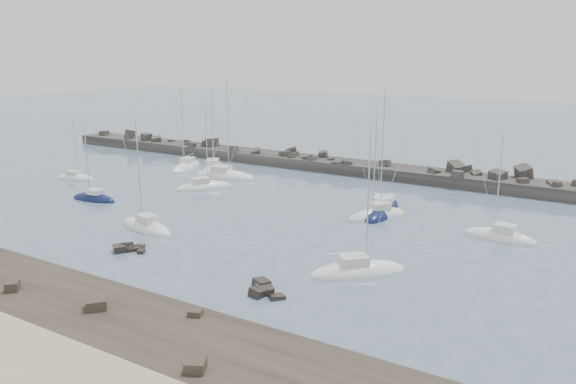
# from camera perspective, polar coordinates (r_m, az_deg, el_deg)

# --- Properties ---
(ground) EXTENTS (400.00, 400.00, 0.00)m
(ground) POSITION_cam_1_polar(r_m,az_deg,el_deg) (64.60, -7.32, -4.22)
(ground) COLOR slate
(ground) RESTS_ON ground
(rock_shelf) EXTENTS (140.00, 12.04, 1.72)m
(rock_shelf) POSITION_cam_1_polar(r_m,az_deg,el_deg) (50.55, -23.20, -10.70)
(rock_shelf) COLOR #2B251E
(rock_shelf) RESTS_ON ground
(rock_cluster_near) EXTENTS (3.44, 3.25, 1.27)m
(rock_cluster_near) POSITION_cam_1_polar(r_m,az_deg,el_deg) (61.17, -15.83, -5.57)
(rock_cluster_near) COLOR black
(rock_cluster_near) RESTS_ON ground
(rock_cluster_far) EXTENTS (4.02, 3.13, 1.70)m
(rock_cluster_far) POSITION_cam_1_polar(r_m,az_deg,el_deg) (49.07, -2.44, -10.20)
(rock_cluster_far) COLOR black
(rock_cluster_far) RESTS_ON ground
(breakwater) EXTENTS (115.00, 7.40, 5.34)m
(breakwater) POSITION_cam_1_polar(r_m,az_deg,el_deg) (99.10, 3.10, 2.60)
(breakwater) COLOR #2E2C29
(breakwater) RESTS_ON ground
(sailboat_0) EXTENTS (6.98, 3.83, 10.65)m
(sailboat_0) POSITION_cam_1_polar(r_m,az_deg,el_deg) (96.92, -20.77, 1.29)
(sailboat_0) COLOR white
(sailboat_0) RESTS_ON ground
(sailboat_1) EXTENTS (7.74, 10.01, 15.62)m
(sailboat_1) POSITION_cam_1_polar(r_m,az_deg,el_deg) (98.94, -7.61, 2.37)
(sailboat_1) COLOR white
(sailboat_1) RESTS_ON ground
(sailboat_2) EXTENTS (7.36, 3.10, 11.49)m
(sailboat_2) POSITION_cam_1_polar(r_m,az_deg,el_deg) (82.62, -19.12, -0.69)
(sailboat_2) COLOR #0F1840
(sailboat_2) RESTS_ON ground
(sailboat_3) EXTENTS (7.25, 8.32, 13.47)m
(sailboat_3) POSITION_cam_1_polar(r_m,az_deg,el_deg) (85.60, -8.58, 0.46)
(sailboat_3) COLOR white
(sailboat_3) RESTS_ON ground
(sailboat_4) EXTENTS (11.21, 4.96, 16.95)m
(sailboat_4) POSITION_cam_1_polar(r_m,az_deg,el_deg) (92.69, -6.50, 1.59)
(sailboat_4) COLOR white
(sailboat_4) RESTS_ON ground
(sailboat_5) EXTENTS (8.98, 4.16, 13.85)m
(sailboat_5) POSITION_cam_1_polar(r_m,az_deg,el_deg) (67.62, -14.21, -3.56)
(sailboat_5) COLOR white
(sailboat_5) RESTS_ON ground
(sailboat_6) EXTENTS (6.79, 8.23, 13.26)m
(sailboat_6) POSITION_cam_1_polar(r_m,az_deg,el_deg) (71.09, 9.06, -2.42)
(sailboat_6) COLOR white
(sailboat_6) RESTS_ON ground
(sailboat_7) EXTENTS (8.77, 8.49, 14.78)m
(sailboat_7) POSITION_cam_1_polar(r_m,az_deg,el_deg) (53.46, 7.09, -8.06)
(sailboat_7) COLOR white
(sailboat_7) RESTS_ON ground
(sailboat_8) EXTENTS (4.73, 11.44, 17.44)m
(sailboat_8) POSITION_cam_1_polar(r_m,az_deg,el_deg) (73.39, 9.50, -1.91)
(sailboat_8) COLOR #0F1840
(sailboat_8) RESTS_ON ground
(sailboat_9) EXTENTS (8.06, 2.91, 12.76)m
(sailboat_9) POSITION_cam_1_polar(r_m,az_deg,el_deg) (66.54, 20.73, -4.36)
(sailboat_9) COLOR white
(sailboat_9) RESTS_ON ground
(sailboat_13) EXTENTS (5.53, 10.12, 15.26)m
(sailboat_13) POSITION_cam_1_polar(r_m,az_deg,el_deg) (100.75, -10.26, 2.48)
(sailboat_13) COLOR white
(sailboat_13) RESTS_ON ground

